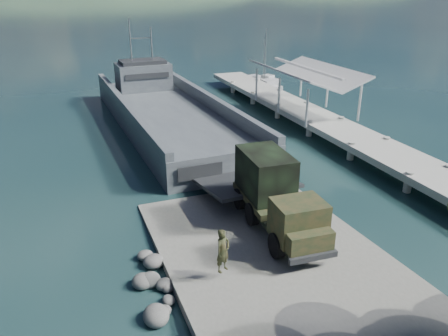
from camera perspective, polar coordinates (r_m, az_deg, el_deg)
The scene contains 9 objects.
ground at distance 21.25m, azimuth 6.56°, elevation -12.28°, with size 1400.00×1400.00×0.00m, color #18393B.
boat_ramp at distance 20.40m, azimuth 7.88°, elevation -13.18°, with size 10.00×18.00×0.50m, color slate.
shoreline_rocks at distance 20.07m, azimuth -10.73°, elevation -14.96°, with size 3.20×5.60×0.90m, color #555552, non-canonical shape.
pier at distance 41.57m, azimuth 11.11°, elevation 7.62°, with size 6.40×44.00×6.10m.
landing_craft at distance 40.91m, azimuth -7.19°, elevation 6.46°, with size 9.57×33.28×9.80m.
military_truck at distance 22.49m, azimuth 6.69°, elevation -3.46°, with size 2.84×7.79×3.56m.
soldier at distance 18.82m, azimuth -0.14°, elevation -11.74°, with size 0.72×0.47×1.97m, color #1E311B.
sailboat_near at distance 56.71m, azimuth 5.37°, elevation 10.69°, with size 2.13×6.27×7.53m.
sailboat_far at distance 61.07m, azimuth 5.21°, elevation 11.47°, with size 3.00×4.93×5.79m.
Camera 1 is at (-8.30, -15.34, 12.14)m, focal length 35.00 mm.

